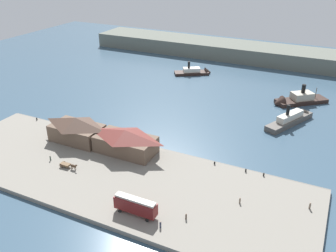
{
  "coord_description": "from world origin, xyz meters",
  "views": [
    {
      "loc": [
        50.66,
        -90.9,
        57.49
      ],
      "look_at": [
        1.66,
        9.86,
        2.0
      ],
      "focal_mm": 38.91,
      "sensor_mm": 36.0,
      "label": 1
    }
  ],
  "objects_px": {
    "ferry_shed_east_terminal": "(77,129)",
    "street_tram": "(136,205)",
    "pedestrian_walking_east": "(160,225)",
    "mooring_post_east": "(264,174)",
    "ferry_approaching_west": "(293,118)",
    "pedestrian_walking_west": "(310,206)",
    "horse_cart": "(68,165)",
    "mooring_post_center_west": "(215,163)",
    "ferry_mid_harbor": "(295,100)",
    "pedestrian_near_east_shed": "(240,201)",
    "mooring_post_center_east": "(37,119)",
    "ferry_shed_central_terminal": "(125,141)",
    "ferry_near_quay": "(196,72)",
    "mooring_post_west": "(246,170)",
    "pedestrian_standing_center": "(186,217)",
    "pedestrian_by_tram": "(50,158)"
  },
  "relations": [
    {
      "from": "ferry_shed_east_terminal",
      "to": "street_tram",
      "type": "distance_m",
      "value": 42.21
    },
    {
      "from": "pedestrian_walking_east",
      "to": "pedestrian_near_east_shed",
      "type": "relative_size",
      "value": 1.08
    },
    {
      "from": "pedestrian_walking_east",
      "to": "ferry_near_quay",
      "type": "bearing_deg",
      "value": 107.89
    },
    {
      "from": "ferry_shed_east_terminal",
      "to": "pedestrian_by_tram",
      "type": "height_order",
      "value": "ferry_shed_east_terminal"
    },
    {
      "from": "ferry_shed_central_terminal",
      "to": "ferry_shed_east_terminal",
      "type": "bearing_deg",
      "value": -178.25
    },
    {
      "from": "mooring_post_center_west",
      "to": "pedestrian_walking_east",
      "type": "bearing_deg",
      "value": -93.96
    },
    {
      "from": "mooring_post_center_west",
      "to": "mooring_post_west",
      "type": "distance_m",
      "value": 9.1
    },
    {
      "from": "pedestrian_by_tram",
      "to": "mooring_post_center_west",
      "type": "relative_size",
      "value": 1.73
    },
    {
      "from": "pedestrian_near_east_shed",
      "to": "pedestrian_standing_center",
      "type": "bearing_deg",
      "value": -130.6
    },
    {
      "from": "ferry_shed_central_terminal",
      "to": "mooring_post_west",
      "type": "xyz_separation_m",
      "value": [
        35.8,
        5.08,
        -3.28
      ]
    },
    {
      "from": "ferry_shed_central_terminal",
      "to": "ferry_approaching_west",
      "type": "bearing_deg",
      "value": 47.58
    },
    {
      "from": "pedestrian_by_tram",
      "to": "mooring_post_center_east",
      "type": "relative_size",
      "value": 1.73
    },
    {
      "from": "horse_cart",
      "to": "mooring_post_center_west",
      "type": "relative_size",
      "value": 6.45
    },
    {
      "from": "street_tram",
      "to": "pedestrian_walking_west",
      "type": "height_order",
      "value": "street_tram"
    },
    {
      "from": "street_tram",
      "to": "ferry_mid_harbor",
      "type": "bearing_deg",
      "value": 75.59
    },
    {
      "from": "mooring_post_center_east",
      "to": "ferry_approaching_west",
      "type": "bearing_deg",
      "value": 26.33
    },
    {
      "from": "pedestrian_walking_east",
      "to": "ferry_approaching_west",
      "type": "xyz_separation_m",
      "value": [
        17.54,
        71.32,
        -0.44
      ]
    },
    {
      "from": "ferry_shed_central_terminal",
      "to": "pedestrian_walking_east",
      "type": "bearing_deg",
      "value": -45.66
    },
    {
      "from": "ferry_near_quay",
      "to": "ferry_mid_harbor",
      "type": "distance_m",
      "value": 53.4
    },
    {
      "from": "ferry_near_quay",
      "to": "pedestrian_walking_west",
      "type": "bearing_deg",
      "value": -53.53
    },
    {
      "from": "street_tram",
      "to": "ferry_approaching_west",
      "type": "relative_size",
      "value": 0.43
    },
    {
      "from": "pedestrian_walking_east",
      "to": "mooring_post_east",
      "type": "distance_m",
      "value": 34.43
    },
    {
      "from": "horse_cart",
      "to": "mooring_post_center_east",
      "type": "height_order",
      "value": "horse_cart"
    },
    {
      "from": "ferry_shed_central_terminal",
      "to": "pedestrian_near_east_shed",
      "type": "relative_size",
      "value": 11.69
    },
    {
      "from": "horse_cart",
      "to": "pedestrian_by_tram",
      "type": "xyz_separation_m",
      "value": [
        -7.35,
        0.88,
        -0.21
      ]
    },
    {
      "from": "pedestrian_near_east_shed",
      "to": "ferry_approaching_west",
      "type": "distance_m",
      "value": 55.34
    },
    {
      "from": "pedestrian_walking_east",
      "to": "ferry_approaching_west",
      "type": "relative_size",
      "value": 0.07
    },
    {
      "from": "street_tram",
      "to": "mooring_post_center_west",
      "type": "bearing_deg",
      "value": 72.06
    },
    {
      "from": "ferry_shed_east_terminal",
      "to": "mooring_post_center_west",
      "type": "xyz_separation_m",
      "value": [
        44.56,
        5.55,
        -3.6
      ]
    },
    {
      "from": "pedestrian_near_east_shed",
      "to": "mooring_post_west",
      "type": "xyz_separation_m",
      "value": [
        -2.33,
        14.15,
        -0.27
      ]
    },
    {
      "from": "mooring_post_east",
      "to": "ferry_mid_harbor",
      "type": "height_order",
      "value": "ferry_mid_harbor"
    },
    {
      "from": "ferry_approaching_west",
      "to": "pedestrian_walking_west",
      "type": "bearing_deg",
      "value": -76.96
    },
    {
      "from": "mooring_post_west",
      "to": "ferry_approaching_west",
      "type": "bearing_deg",
      "value": 81.21
    },
    {
      "from": "pedestrian_walking_west",
      "to": "pedestrian_near_east_shed",
      "type": "bearing_deg",
      "value": -161.51
    },
    {
      "from": "street_tram",
      "to": "mooring_post_center_east",
      "type": "relative_size",
      "value": 11.67
    },
    {
      "from": "pedestrian_standing_center",
      "to": "mooring_post_center_west",
      "type": "height_order",
      "value": "pedestrian_standing_center"
    },
    {
      "from": "pedestrian_walking_east",
      "to": "pedestrian_walking_west",
      "type": "relative_size",
      "value": 0.97
    },
    {
      "from": "pedestrian_walking_east",
      "to": "mooring_post_west",
      "type": "relative_size",
      "value": 1.9
    },
    {
      "from": "mooring_post_east",
      "to": "ferry_mid_harbor",
      "type": "bearing_deg",
      "value": 90.59
    },
    {
      "from": "ferry_shed_east_terminal",
      "to": "ferry_mid_harbor",
      "type": "relative_size",
      "value": 0.78
    },
    {
      "from": "ferry_shed_east_terminal",
      "to": "pedestrian_near_east_shed",
      "type": "xyz_separation_m",
      "value": [
        55.99,
        -8.53,
        -3.33
      ]
    },
    {
      "from": "pedestrian_near_east_shed",
      "to": "mooring_post_center_east",
      "type": "bearing_deg",
      "value": 169.86
    },
    {
      "from": "pedestrian_by_tram",
      "to": "street_tram",
      "type": "bearing_deg",
      "value": -15.64
    },
    {
      "from": "horse_cart",
      "to": "pedestrian_near_east_shed",
      "type": "height_order",
      "value": "horse_cart"
    },
    {
      "from": "mooring_post_center_west",
      "to": "street_tram",
      "type": "bearing_deg",
      "value": -107.94
    },
    {
      "from": "pedestrian_near_east_shed",
      "to": "ferry_mid_harbor",
      "type": "relative_size",
      "value": 0.07
    },
    {
      "from": "pedestrian_standing_center",
      "to": "ferry_approaching_west",
      "type": "relative_size",
      "value": 0.06
    },
    {
      "from": "mooring_post_center_west",
      "to": "ferry_approaching_west",
      "type": "xyz_separation_m",
      "value": [
        15.45,
        41.12,
        -0.11
      ]
    },
    {
      "from": "mooring_post_center_west",
      "to": "pedestrian_by_tram",
      "type": "bearing_deg",
      "value": -156.6
    },
    {
      "from": "pedestrian_walking_west",
      "to": "mooring_post_west",
      "type": "bearing_deg",
      "value": 153.49
    }
  ]
}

